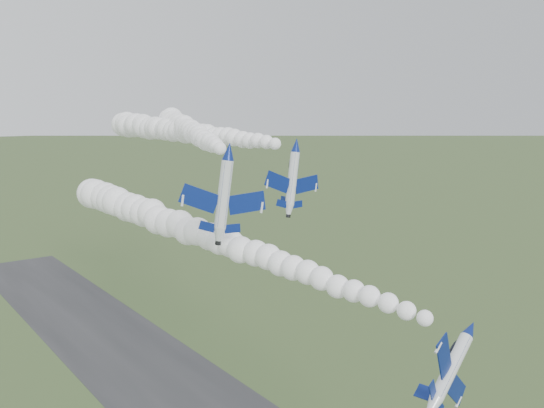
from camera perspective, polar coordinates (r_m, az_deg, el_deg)
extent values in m
cylinder|color=silver|center=(66.12, 18.15, -11.15)|extent=(3.43, 7.77, 1.87)
cone|color=navy|center=(64.55, 22.10, -11.89)|extent=(2.25, 2.33, 1.87)
cone|color=silver|center=(67.91, 14.56, -10.42)|extent=(2.17, 1.98, 1.87)
cylinder|color=black|center=(68.29, 13.88, -10.28)|extent=(1.04, 0.73, 0.95)
ellipsoid|color=black|center=(65.71, 19.89, -11.11)|extent=(1.77, 2.79, 1.25)
cube|color=navy|center=(64.26, 17.06, -9.67)|extent=(2.86, 2.63, 3.46)
cube|color=navy|center=(68.42, 17.98, -12.49)|extent=(2.86, 2.63, 3.46)
cube|color=navy|center=(66.49, 14.90, -9.79)|extent=(1.28, 1.20, 1.53)
cube|color=navy|center=(68.67, 15.45, -11.29)|extent=(1.28, 1.20, 1.53)
cube|color=navy|center=(68.09, 15.73, -9.83)|extent=(1.95, 1.76, 1.21)
cylinder|color=silver|center=(79.04, -4.08, 4.96)|extent=(4.78, 9.01, 1.79)
cone|color=navy|center=(73.55, -3.18, 4.65)|extent=(2.49, 2.82, 1.79)
cone|color=silver|center=(84.35, -4.84, 5.23)|extent=(2.35, 2.42, 1.79)
cylinder|color=black|center=(85.39, -4.97, 5.28)|extent=(1.07, 0.91, 0.91)
ellipsoid|color=black|center=(76.77, -3.68, 5.28)|extent=(2.18, 3.29, 1.19)
cube|color=navy|center=(79.28, -6.47, 5.13)|extent=(5.46, 4.09, 0.79)
cube|color=navy|center=(80.61, -2.01, 4.66)|extent=(5.46, 4.09, 0.79)
cube|color=navy|center=(83.09, -5.86, 5.31)|extent=(2.40, 1.83, 0.39)
cube|color=navy|center=(83.77, -3.57, 5.06)|extent=(2.40, 1.83, 0.39)
cube|color=navy|center=(83.11, -4.57, 6.12)|extent=(1.00, 1.75, 2.34)
cylinder|color=silver|center=(87.11, 2.29, 5.55)|extent=(1.53, 7.53, 1.51)
cone|color=navy|center=(83.44, 4.31, 5.37)|extent=(1.52, 1.97, 1.51)
cone|color=silver|center=(90.73, 0.50, 5.71)|extent=(1.52, 1.62, 1.51)
cylinder|color=black|center=(91.45, 0.16, 5.74)|extent=(0.77, 0.54, 0.77)
ellipsoid|color=black|center=(85.61, 3.13, 5.82)|extent=(1.01, 2.58, 1.01)
cube|color=navy|center=(86.04, 0.58, 5.67)|extent=(4.11, 2.16, 0.67)
cube|color=navy|center=(89.35, 3.34, 5.33)|extent=(4.11, 2.16, 0.67)
cube|color=navy|center=(89.23, 0.07, 5.78)|extent=(1.79, 0.99, 0.33)
cube|color=navy|center=(90.95, 1.52, 5.60)|extent=(1.79, 0.99, 0.33)
cube|color=navy|center=(89.94, 0.97, 6.42)|extent=(0.37, 1.43, 1.97)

